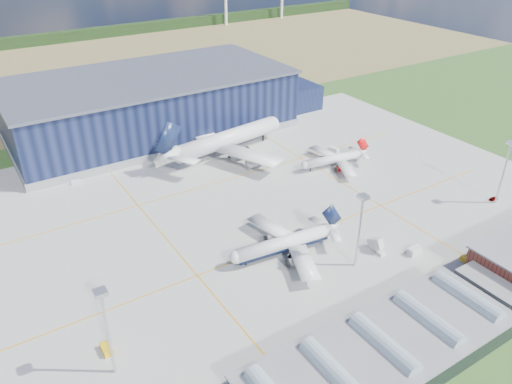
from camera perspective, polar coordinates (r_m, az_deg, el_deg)
name	(u,v)px	position (r m, az deg, el deg)	size (l,w,h in m)	color
ground	(267,227)	(159.82, 1.31, -4.00)	(600.00, 600.00, 0.00)	#29531F
apron	(251,213)	(166.87, -0.60, -2.40)	(220.00, 160.00, 0.08)	gray
farmland	(78,68)	(350.00, -19.73, 13.18)	(600.00, 220.00, 0.01)	olive
treeline	(47,39)	(425.53, -22.73, 15.87)	(600.00, 8.00, 8.00)	black
hangar	(156,106)	(232.33, -11.36, 9.64)	(145.00, 62.00, 26.10)	black
glass_concourse	(394,347)	(119.74, 15.46, -16.71)	(78.00, 23.00, 8.60)	black
light_mast_west	(106,319)	(109.27, -16.81, -13.75)	(2.60, 2.60, 23.00)	silver
light_mast_center	(361,220)	(137.64, 11.86, -3.10)	(2.60, 2.60, 23.00)	silver
light_mast_east	(506,163)	(184.99, 26.69, 3.02)	(2.60, 2.60, 23.00)	silver
airliner_navy	(283,237)	(144.37, 3.09, -5.15)	(37.90, 37.08, 12.36)	silver
airliner_red	(333,155)	(197.19, 8.78, 4.19)	(31.27, 30.60, 10.20)	silver
airliner_widebody	(227,131)	(204.52, -3.33, 7.02)	(62.93, 61.56, 20.52)	silver
gse_tug_a	(107,349)	(124.09, -16.65, -16.81)	(2.38, 3.89, 1.62)	gold
gse_tug_b	(466,260)	(156.69, 22.91, -7.14)	(2.08, 3.12, 1.35)	gold
gse_van_a	(253,255)	(145.43, -0.39, -7.24)	(2.32, 5.31, 2.32)	silver
gse_cart_a	(252,155)	(205.07, -0.47, 4.21)	(2.09, 3.13, 1.36)	silver
gse_van_b	(334,150)	(211.85, 8.87, 4.80)	(2.01, 4.39, 2.01)	silver
gse_tug_c	(336,158)	(205.36, 9.14, 3.84)	(1.84, 2.94, 1.29)	gold
gse_cart_b	(76,182)	(195.73, -19.87, 1.04)	(2.13, 3.19, 1.38)	silver
gse_van_c	(415,251)	(154.58, 17.67, -6.40)	(2.17, 4.51, 2.17)	silver
airstair	(375,246)	(152.62, 13.47, -6.03)	(1.91, 4.79, 3.06)	silver
car_a	(494,198)	(192.79, 25.54, -0.67)	(1.41, 3.50, 1.19)	#99999E
car_b	(488,255)	(161.18, 24.99, -6.57)	(1.34, 3.83, 1.26)	#99999E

